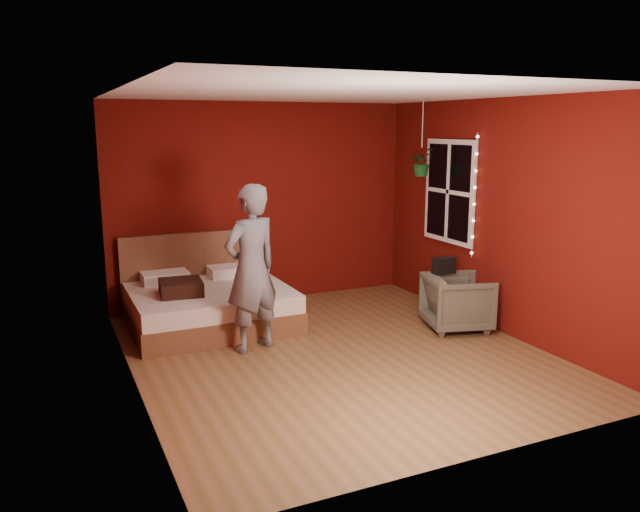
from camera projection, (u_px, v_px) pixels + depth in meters
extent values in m
plane|color=brown|center=(338.00, 354.00, 6.40)|extent=(4.50, 4.50, 0.00)
cube|color=#580C09|center=(262.00, 204.00, 8.15)|extent=(4.00, 0.02, 2.60)
cube|color=#580C09|center=(489.00, 280.00, 4.12)|extent=(4.00, 0.02, 2.60)
cube|color=#580C09|center=(127.00, 245.00, 5.32)|extent=(0.02, 4.50, 2.60)
cube|color=#580C09|center=(500.00, 217.00, 6.95)|extent=(0.02, 4.50, 2.60)
cube|color=white|center=(339.00, 92.00, 5.86)|extent=(4.00, 4.50, 0.02)
cube|color=white|center=(450.00, 192.00, 7.69)|extent=(0.04, 0.97, 1.27)
cube|color=black|center=(449.00, 192.00, 7.69)|extent=(0.02, 0.85, 1.15)
cube|color=white|center=(448.00, 192.00, 7.68)|extent=(0.03, 0.05, 1.15)
cube|color=white|center=(448.00, 192.00, 7.68)|extent=(0.03, 0.85, 0.05)
cylinder|color=silver|center=(475.00, 196.00, 7.21)|extent=(0.01, 0.01, 1.45)
sphere|color=#FFF2CC|center=(472.00, 253.00, 7.35)|extent=(0.04, 0.04, 0.04)
sphere|color=#FFF2CC|center=(472.00, 237.00, 7.31)|extent=(0.04, 0.04, 0.04)
sphere|color=#FFF2CC|center=(473.00, 221.00, 7.27)|extent=(0.04, 0.04, 0.04)
sphere|color=#FFF2CC|center=(474.00, 204.00, 7.23)|extent=(0.04, 0.04, 0.04)
sphere|color=#FFF2CC|center=(475.00, 188.00, 7.19)|extent=(0.04, 0.04, 0.04)
sphere|color=#FFF2CC|center=(476.00, 171.00, 7.15)|extent=(0.04, 0.04, 0.04)
sphere|color=#FFF2CC|center=(477.00, 154.00, 7.11)|extent=(0.04, 0.04, 0.04)
sphere|color=#FFF2CC|center=(478.00, 137.00, 7.07)|extent=(0.04, 0.04, 0.04)
cube|color=brown|center=(211.00, 316.00, 7.26)|extent=(1.81, 1.54, 0.25)
cube|color=white|center=(210.00, 297.00, 7.22)|extent=(1.77, 1.51, 0.20)
cube|color=brown|center=(195.00, 272.00, 7.84)|extent=(1.81, 0.07, 1.00)
cube|color=white|center=(165.00, 277.00, 7.48)|extent=(0.54, 0.34, 0.13)
cube|color=white|center=(231.00, 271.00, 7.81)|extent=(0.54, 0.34, 0.13)
imported|color=slate|center=(251.00, 269.00, 6.36)|extent=(0.73, 0.60, 1.73)
imported|color=#565544|center=(457.00, 302.00, 7.12)|extent=(0.86, 0.84, 0.64)
cube|color=black|center=(444.00, 266.00, 7.13)|extent=(0.26, 0.13, 0.18)
cube|color=#321810|center=(181.00, 287.00, 6.93)|extent=(0.50, 0.50, 0.16)
cylinder|color=silver|center=(423.00, 124.00, 7.65)|extent=(0.01, 0.01, 0.57)
imported|color=#17511A|center=(421.00, 162.00, 7.74)|extent=(0.40, 0.38, 0.35)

